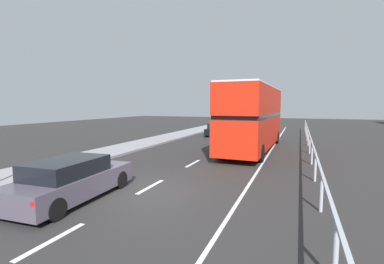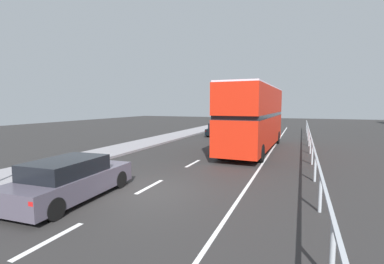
{
  "view_description": "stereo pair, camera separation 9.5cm",
  "coord_description": "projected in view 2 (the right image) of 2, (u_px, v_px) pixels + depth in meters",
  "views": [
    {
      "loc": [
        5.27,
        -8.47,
        3.15
      ],
      "look_at": [
        -0.07,
        5.18,
        1.7
      ],
      "focal_mm": 25.79,
      "sensor_mm": 36.0,
      "label": 1
    },
    {
      "loc": [
        5.36,
        -8.44,
        3.15
      ],
      "look_at": [
        -0.07,
        5.18,
        1.7
      ],
      "focal_mm": 25.79,
      "sensor_mm": 36.0,
      "label": 2
    }
  ],
  "objects": [
    {
      "name": "sedan_car_ahead",
      "position": [
        219.0,
        129.0,
        28.24
      ],
      "size": [
        2.04,
        4.29,
        1.32
      ],
      "rotation": [
        0.0,
        0.0,
        0.05
      ],
      "color": "black",
      "rests_on": "ground"
    },
    {
      "name": "near_sidewalk_kerb",
      "position": [
        21.0,
        173.0,
        12.4
      ],
      "size": [
        2.8,
        80.0,
        0.14
      ],
      "primitive_type": "cube",
      "color": "gray",
      "rests_on": "ground"
    },
    {
      "name": "double_decker_bus_red",
      "position": [
        254.0,
        116.0,
        18.95
      ],
      "size": [
        2.87,
        11.04,
        4.42
      ],
      "rotation": [
        0.0,
        0.0,
        -0.03
      ],
      "color": "red",
      "rests_on": "ground"
    },
    {
      "name": "bridge_side_railing",
      "position": [
        312.0,
        143.0,
        16.12
      ],
      "size": [
        0.1,
        42.0,
        1.15
      ],
      "color": "#A9AEB6",
      "rests_on": "ground"
    },
    {
      "name": "lane_paint_markings",
      "position": [
        246.0,
        156.0,
        17.05
      ],
      "size": [
        3.64,
        46.0,
        0.01
      ],
      "color": "silver",
      "rests_on": "ground"
    },
    {
      "name": "hatchback_car_near",
      "position": [
        70.0,
        180.0,
        9.17
      ],
      "size": [
        2.04,
        4.64,
        1.39
      ],
      "rotation": [
        0.0,
        0.0,
        0.05
      ],
      "color": "#4E4957",
      "rests_on": "ground"
    },
    {
      "name": "ground_plane",
      "position": [
        141.0,
        192.0,
        10.09
      ],
      "size": [
        73.25,
        120.0,
        0.1
      ],
      "primitive_type": "cube",
      "color": "#2B2A29"
    }
  ]
}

